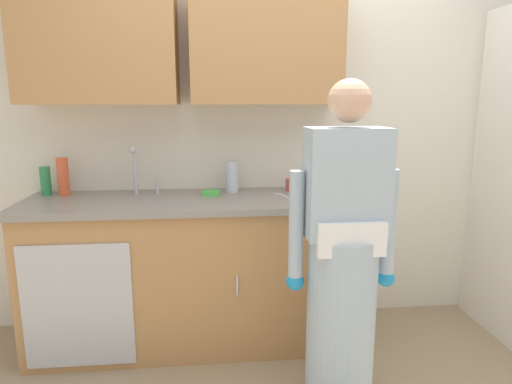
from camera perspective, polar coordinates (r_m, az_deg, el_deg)
The scene contains 11 objects.
kitchen_wall_with_uppers at distance 2.96m, azimuth -0.80°, elevation 10.78°, with size 4.80×0.44×2.70m.
counter_cabinet at distance 2.87m, azimuth -8.64°, elevation -10.41°, with size 1.90×0.62×0.90m.
countertop at distance 2.73m, azimuth -8.88°, elevation -1.19°, with size 1.96×0.66×0.04m, color gray.
sink at distance 2.76m, azimuth -14.79°, elevation -1.16°, with size 0.50×0.36×0.35m.
person_at_sink at distance 2.24m, azimuth 11.10°, elevation -10.23°, with size 0.55×0.34×1.62m.
bottle_dish_liquid at distance 3.06m, azimuth -25.51°, elevation 1.29°, with size 0.06×0.06×0.18m, color #2D8C4C.
bottle_soap at distance 2.87m, azimuth -3.10°, elevation 2.00°, with size 0.08×0.08×0.20m, color silver.
bottle_water_short at distance 3.00m, azimuth -23.62°, elevation 1.82°, with size 0.07×0.07×0.24m, color #E05933.
cup_by_sink at distance 2.92m, azimuth 4.58°, elevation 0.96°, with size 0.08×0.08×0.08m, color #B24C47.
knife_on_counter at distance 2.73m, azimuth 3.77°, elevation -0.55°, with size 0.24×0.02×0.01m, color silver.
sponge at distance 2.78m, azimuth -5.80°, elevation -0.12°, with size 0.11×0.07×0.03m, color #4CBF4C.
Camera 1 is at (-0.40, -1.96, 1.51)m, focal length 31.00 mm.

